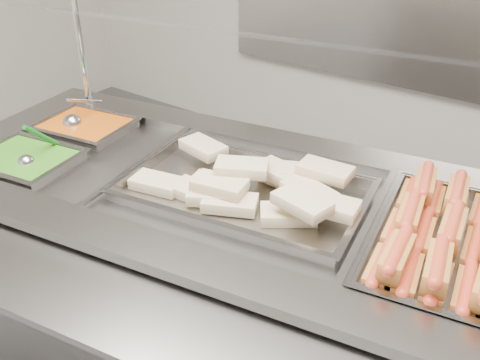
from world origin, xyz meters
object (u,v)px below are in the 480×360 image
Objects in this scene: steam_counter at (227,299)px; ladle at (73,122)px; pan_wraps at (243,195)px; serving_spoon at (29,158)px; sneeze_guard at (258,41)px; pan_hotdogs at (445,253)px.

ladle is at bearing 179.31° from steam_counter.
pan_wraps is 3.71× the size of ladle.
serving_spoon is at bearing -157.38° from pan_wraps.
sneeze_guard is (-0.04, 0.22, 0.82)m from steam_counter.
pan_hotdogs is 3.51× the size of serving_spoon.
pan_hotdogs and pan_wraps have the same top height.
pan_wraps is at bearing 10.10° from steam_counter.
serving_spoon is at bearing -163.01° from pan_hotdogs.
sneeze_guard is 2.79× the size of pan_hotdogs.
steam_counter is 3.32× the size of pan_hotdogs.
ladle is 1.17× the size of serving_spoon.
pan_wraps is (-0.56, -0.10, 0.02)m from pan_hotdogs.
pan_hotdogs is at bearing 10.10° from pan_wraps.
steam_counter is at bearing -0.69° from ladle.
sneeze_guard is at bearing 115.45° from pan_wraps.
pan_hotdogs is 0.57m from pan_wraps.
ladle is at bearing -162.58° from sneeze_guard.
steam_counter is 0.85m from sneeze_guard.
pan_wraps is at bearing -169.90° from pan_hotdogs.
pan_hotdogs is 0.81× the size of pan_wraps.
steam_counter is 1.19× the size of sneeze_guard.
serving_spoon is (-0.64, -0.27, 0.04)m from pan_wraps.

